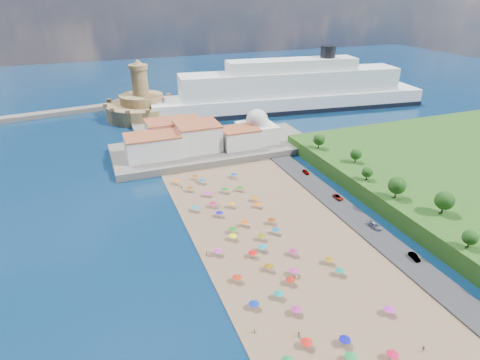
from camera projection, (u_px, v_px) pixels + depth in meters
name	position (u px, v px, depth m)	size (l,w,h in m)	color
ground	(258.00, 241.00, 117.90)	(700.00, 700.00, 0.00)	#071938
terrace	(214.00, 148.00, 181.85)	(90.00, 36.00, 3.00)	#59544C
jetty	(152.00, 131.00, 204.29)	(18.00, 70.00, 2.40)	#59544C
waterfront_buildings	(185.00, 138.00, 175.40)	(57.00, 29.00, 11.00)	silver
domed_building	(257.00, 129.00, 183.38)	(16.00, 16.00, 15.00)	silver
fortress	(142.00, 106.00, 227.12)	(40.00, 40.00, 32.40)	#A68553
cruise_ship	(291.00, 92.00, 240.04)	(168.30, 43.10, 36.43)	black
beach_parasols	(270.00, 257.00, 107.23)	(32.50, 115.74, 2.20)	gray
beachgoers	(251.00, 254.00, 110.08)	(33.88, 99.32, 1.88)	tan
parked_cars	(353.00, 208.00, 132.45)	(2.20, 63.46, 1.41)	gray
hillside_trees	(422.00, 198.00, 120.93)	(12.29, 110.06, 7.30)	#382314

